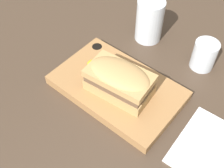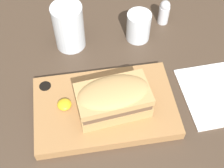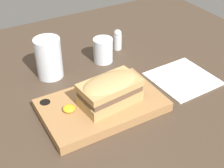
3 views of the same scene
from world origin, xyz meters
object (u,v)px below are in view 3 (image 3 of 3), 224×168
Objects in this scene: sandwich at (110,90)px; salt_shaker at (117,39)px; napkin at (183,79)px; serving_board at (102,105)px; water_glass at (51,60)px; wine_glass at (103,51)px.

salt_shaker is at bearing 56.06° from sandwich.
sandwich reaches higher than napkin.
water_glass reaches higher than serving_board.
wine_glass is 0.43× the size of napkin.
serving_board is at bearing -127.73° from salt_shaker.
water_glass reaches higher than salt_shaker.
water_glass is at bearing 178.91° from wine_glass.
salt_shaker is at bearing 105.95° from napkin.
sandwich is (1.67, -1.32, 5.15)cm from serving_board.
serving_board is at bearing -179.54° from napkin.
salt_shaker is at bearing 52.27° from serving_board.
wine_glass is at bearing 126.29° from napkin.
napkin is 26.44cm from salt_shaker.
napkin is 2.51× the size of salt_shaker.
sandwich is 24.49cm from wine_glass.
salt_shaker is (24.93, 4.28, -1.60)cm from water_glass.
napkin is at bearing -74.05° from salt_shaker.
wine_glass is (17.00, -0.32, -1.53)cm from water_glass.
sandwich is 26.01cm from napkin.
salt_shaker is at bearing 30.12° from wine_glass.
sandwich reaches higher than wine_glass.
serving_board is at bearing 141.68° from sandwich.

